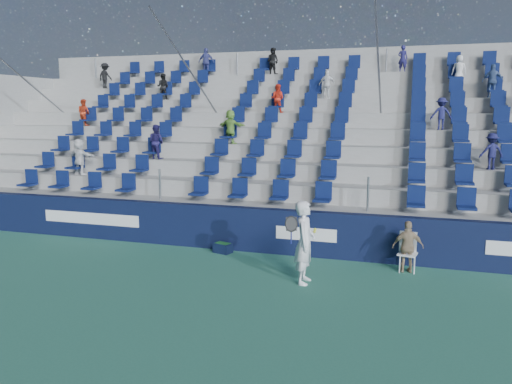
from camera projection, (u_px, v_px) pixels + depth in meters
ground at (209, 290)px, 10.68m from camera, size 70.00×70.00×0.00m
sponsor_wall at (253, 230)px, 13.55m from camera, size 24.00×0.32×1.20m
grandstand at (294, 156)px, 18.11m from camera, size 24.00×8.17×6.63m
tennis_player at (305, 242)px, 11.00m from camera, size 0.69×0.69×1.86m
line_judge_chair at (408, 249)px, 11.93m from camera, size 0.48×0.50×0.94m
line_judge at (408, 247)px, 11.78m from camera, size 0.77×0.42×1.24m
ball_bin at (223, 247)px, 13.46m from camera, size 0.55×0.44×0.27m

